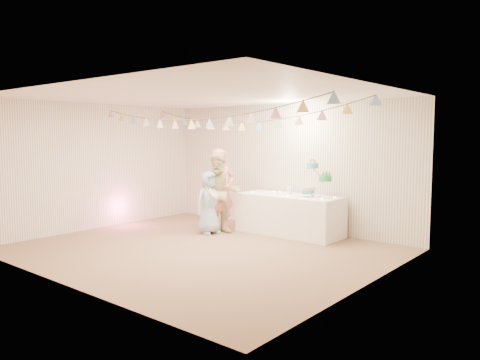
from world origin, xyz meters
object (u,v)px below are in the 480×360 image
Objects in this scene: person_adult_a at (221,191)px; person_child at (210,202)px; table at (289,215)px; person_adult_b at (220,193)px; cake_stand at (316,181)px.

person_adult_a is 1.35× the size of person_child.
person_adult_b is at bearing -143.81° from table.
person_adult_a is 1.04× the size of person_adult_b.
person_adult_b reaches higher than cake_stand.
person_child is (-1.26, -0.94, 0.23)m from table.
person_adult_a is at bearing -149.83° from table.
table is 0.89m from cake_stand.
person_adult_a is at bearing -0.32° from person_child.
person_adult_b reaches higher than person_child.
person_adult_b is at bearing -126.35° from person_adult_a.
table is 1.45m from person_adult_a.
cake_stand is 1.88m from person_adult_b.
person_child reaches higher than table.
person_adult_b is at bearing -33.41° from person_child.
cake_stand reaches higher than person_child.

